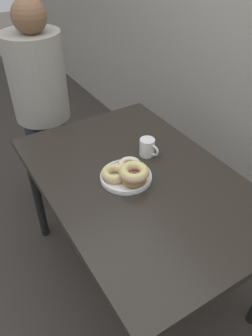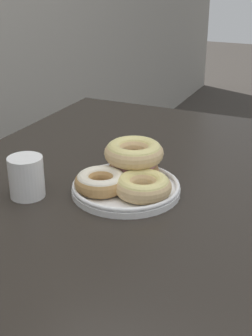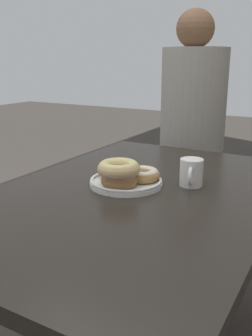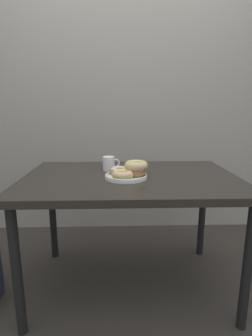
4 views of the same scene
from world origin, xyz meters
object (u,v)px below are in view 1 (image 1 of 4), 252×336
at_px(coffee_mug, 148,147).
at_px(dining_table, 139,189).
at_px(donut_plate, 128,173).
at_px(person_figure, 41,106).

bearing_deg(coffee_mug, dining_table, -46.18).
height_order(donut_plate, person_figure, person_figure).
distance_m(dining_table, coffee_mug, 0.22).
bearing_deg(coffee_mug, donut_plate, -58.68).
xyz_separation_m(dining_table, donut_plate, (-0.01, -0.05, 0.11)).
bearing_deg(dining_table, person_figure, -170.98).
bearing_deg(person_figure, dining_table, 9.02).
bearing_deg(donut_plate, dining_table, 74.74).
xyz_separation_m(dining_table, coffee_mug, (-0.13, 0.14, 0.12)).
bearing_deg(donut_plate, coffee_mug, 121.32).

